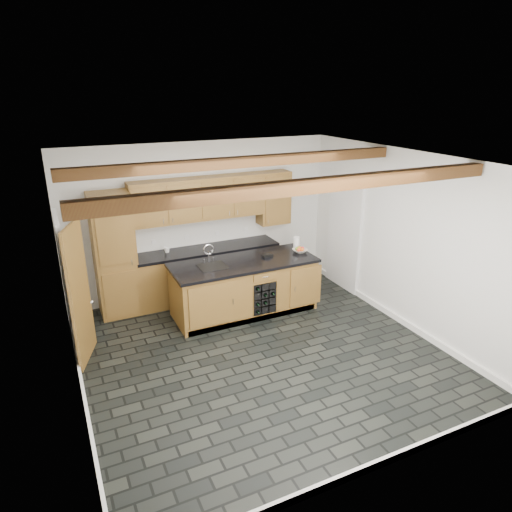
# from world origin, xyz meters

# --- Properties ---
(ground) EXTENTS (5.00, 5.00, 0.00)m
(ground) POSITION_xyz_m (0.00, 0.00, 0.00)
(ground) COLOR black
(ground) RESTS_ON ground
(room_shell) EXTENTS (5.01, 5.00, 5.00)m
(room_shell) POSITION_xyz_m (-0.09, 0.53, 1.53)
(room_shell) COLOR white
(room_shell) RESTS_ON ground
(back_cabinetry) EXTENTS (3.65, 0.62, 2.20)m
(back_cabinetry) POSITION_xyz_m (-0.38, 2.24, 0.98)
(back_cabinetry) COLOR olive
(back_cabinetry) RESTS_ON ground
(island) EXTENTS (2.48, 0.96, 0.93)m
(island) POSITION_xyz_m (0.31, 1.28, 0.46)
(island) COLOR olive
(island) RESTS_ON ground
(faucet) EXTENTS (0.45, 0.40, 0.34)m
(faucet) POSITION_xyz_m (-0.25, 1.33, 0.96)
(faucet) COLOR black
(faucet) RESTS_ON island
(kitchen_scale) EXTENTS (0.19, 0.12, 0.05)m
(kitchen_scale) POSITION_xyz_m (0.76, 1.32, 0.96)
(kitchen_scale) COLOR black
(kitchen_scale) RESTS_ON island
(fruit_bowl) EXTENTS (0.26, 0.26, 0.06)m
(fruit_bowl) POSITION_xyz_m (1.38, 1.29, 0.96)
(fruit_bowl) COLOR beige
(fruit_bowl) RESTS_ON island
(fruit_cluster) EXTENTS (0.16, 0.17, 0.07)m
(fruit_cluster) POSITION_xyz_m (1.38, 1.29, 0.99)
(fruit_cluster) COLOR red
(fruit_cluster) RESTS_ON fruit_bowl
(paper_towel) EXTENTS (0.11, 0.11, 0.22)m
(paper_towel) POSITION_xyz_m (1.42, 1.48, 1.04)
(paper_towel) COLOR white
(paper_towel) RESTS_ON island
(mug) EXTENTS (0.13, 0.13, 0.10)m
(mug) POSITION_xyz_m (-0.74, 2.29, 0.98)
(mug) COLOR white
(mug) RESTS_ON back_cabinetry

